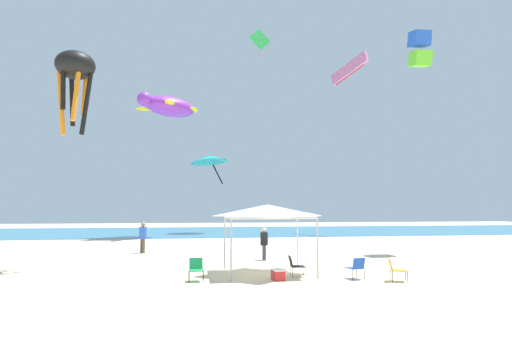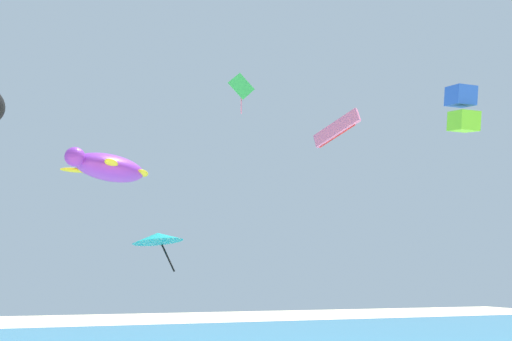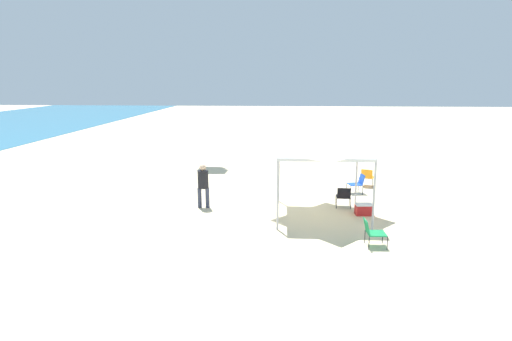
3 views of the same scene
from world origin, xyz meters
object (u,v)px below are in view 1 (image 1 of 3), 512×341
object	(u,v)px
kite_diamond_green	(260,41)
kite_delta_teal	(209,159)
kite_parafoil_pink	(349,69)
folding_chair_right_of_tent	(196,268)
person_kite_handler	(264,241)
kite_box_blue	(420,49)
kite_turtle_purple	(169,107)
person_far_stroller	(143,235)
cooler_box	(278,275)
kite_octopus_black	(75,70)
canopy_tent	(268,212)
folding_chair_facing_ocean	(356,266)
folding_chair_near_cooler	(295,264)
folding_chair_left_of_tent	(395,268)

from	to	relation	value
kite_diamond_green	kite_delta_teal	bearing A→B (deg)	-102.53
kite_parafoil_pink	folding_chair_right_of_tent	bearing A→B (deg)	115.04
person_kite_handler	kite_box_blue	xyz separation A→B (m)	(10.99, 2.83, 12.23)
kite_turtle_purple	person_far_stroller	bearing A→B (deg)	47.50
cooler_box	kite_delta_teal	size ratio (longest dim) A/B	0.11
person_kite_handler	kite_parafoil_pink	xyz separation A→B (m)	(13.68, 21.55, 17.63)
kite_octopus_black	person_kite_handler	bearing A→B (deg)	134.85
kite_box_blue	folding_chair_right_of_tent	bearing A→B (deg)	32.52
cooler_box	kite_delta_teal	distance (m)	31.14
kite_diamond_green	kite_box_blue	bearing A→B (deg)	112.23
person_far_stroller	kite_parafoil_pink	bearing A→B (deg)	-78.24
cooler_box	kite_parafoil_pink	size ratio (longest dim) A/B	0.14
canopy_tent	folding_chair_right_of_tent	world-z (taller)	canopy_tent
canopy_tent	folding_chair_right_of_tent	bearing A→B (deg)	-156.81
folding_chair_facing_ocean	kite_box_blue	size ratio (longest dim) A/B	0.32
folding_chair_near_cooler	person_far_stroller	distance (m)	11.94
cooler_box	person_kite_handler	world-z (taller)	person_kite_handler
folding_chair_left_of_tent	folding_chair_right_of_tent	bearing A→B (deg)	101.73
canopy_tent	person_far_stroller	xyz separation A→B (m)	(-6.07, 8.73, -1.44)
folding_chair_near_cooler	kite_turtle_purple	distance (m)	27.67
folding_chair_near_cooler	kite_parafoil_pink	world-z (taller)	kite_parafoil_pink
folding_chair_facing_ocean	kite_turtle_purple	xyz separation A→B (m)	(-8.73, 24.81, 12.23)
person_kite_handler	person_far_stroller	world-z (taller)	person_far_stroller
folding_chair_right_of_tent	kite_delta_teal	bearing A→B (deg)	84.73
kite_turtle_purple	folding_chair_right_of_tent	bearing A→B (deg)	55.61
kite_octopus_black	kite_turtle_purple	size ratio (longest dim) A/B	0.58
kite_diamond_green	kite_delta_teal	xyz separation A→B (m)	(-3.61, 13.36, -8.29)
folding_chair_near_cooler	kite_parafoil_pink	bearing A→B (deg)	-23.01
kite_delta_teal	kite_parafoil_pink	world-z (taller)	kite_parafoil_pink
folding_chair_near_cooler	kite_turtle_purple	xyz separation A→B (m)	(-6.57, 23.94, 12.23)
folding_chair_right_of_tent	kite_turtle_purple	world-z (taller)	kite_turtle_purple
kite_delta_teal	kite_parafoil_pink	distance (m)	19.01
canopy_tent	person_far_stroller	world-z (taller)	canopy_tent
folding_chair_near_cooler	person_far_stroller	world-z (taller)	person_far_stroller
cooler_box	folding_chair_facing_ocean	bearing A→B (deg)	-4.71
folding_chair_right_of_tent	folding_chair_facing_ocean	bearing A→B (deg)	-7.69
folding_chair_left_of_tent	folding_chair_facing_ocean	bearing A→B (deg)	83.88
folding_chair_facing_ocean	person_far_stroller	bearing A→B (deg)	-60.04
folding_chair_right_of_tent	kite_parafoil_pink	xyz separation A→B (m)	(17.22, 27.13, 18.14)
folding_chair_near_cooler	kite_box_blue	xyz separation A→B (m)	(10.68, 8.09, 12.74)
canopy_tent	folding_chair_left_of_tent	size ratio (longest dim) A/B	4.16
person_kite_handler	folding_chair_near_cooler	bearing A→B (deg)	-176.31
person_far_stroller	kite_turtle_purple	bearing A→B (deg)	-30.04
folding_chair_left_of_tent	kite_octopus_black	size ratio (longest dim) A/B	0.20
person_far_stroller	kite_box_blue	bearing A→B (deg)	-123.43
folding_chair_near_cooler	kite_delta_teal	size ratio (longest dim) A/B	0.14
folding_chair_near_cooler	person_kite_handler	bearing A→B (deg)	6.86
folding_chair_near_cooler	person_far_stroller	size ratio (longest dim) A/B	0.44
folding_chair_left_of_tent	kite_diamond_green	size ratio (longest dim) A/B	0.29
kite_diamond_green	kite_box_blue	distance (m)	12.79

